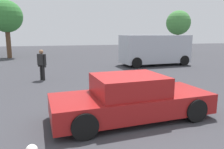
% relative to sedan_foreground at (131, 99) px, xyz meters
% --- Properties ---
extents(ground_plane, '(80.00, 80.00, 0.00)m').
position_rel_sedan_foreground_xyz_m(ground_plane, '(0.19, -0.28, -0.57)').
color(ground_plane, '#38383D').
extents(sedan_foreground, '(4.56, 2.03, 1.24)m').
position_rel_sedan_foreground_xyz_m(sedan_foreground, '(0.00, 0.00, 0.00)').
color(sedan_foreground, maroon).
rests_on(sedan_foreground, ground_plane).
extents(van_white, '(5.26, 2.41, 2.26)m').
position_rel_sedan_foreground_xyz_m(van_white, '(5.58, 9.42, 0.65)').
color(van_white, '#B2B7C1').
rests_on(van_white, ground_plane).
extents(pedestrian, '(0.45, 0.46, 1.58)m').
position_rel_sedan_foreground_xyz_m(pedestrian, '(-2.54, 6.02, 0.36)').
color(pedestrian, black).
rests_on(pedestrian, ground_plane).
extents(tree_back_right, '(2.86, 2.86, 5.09)m').
position_rel_sedan_foreground_xyz_m(tree_back_right, '(12.78, 17.63, 3.06)').
color(tree_back_right, brown).
rests_on(tree_back_right, ground_plane).
extents(tree_far_right, '(3.06, 3.06, 5.55)m').
position_rel_sedan_foreground_xyz_m(tree_far_right, '(-5.95, 17.91, 3.40)').
color(tree_far_right, brown).
rests_on(tree_far_right, ground_plane).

